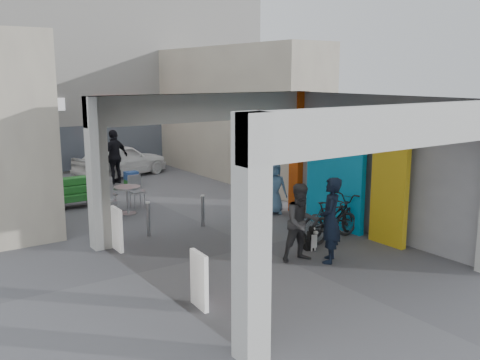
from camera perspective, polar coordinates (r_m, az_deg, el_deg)
ground at (r=12.62m, az=1.66°, el=-7.14°), size 90.00×90.00×0.00m
arcade_canopy at (r=11.79m, az=6.21°, el=2.99°), size 6.40×6.45×6.40m
far_building at (r=24.69m, az=-18.15°, el=10.72°), size 18.00×4.08×8.00m
plaza_bldg_right at (r=20.76m, az=-0.48°, el=7.15°), size 2.00×9.00×5.00m
bollard_left at (r=13.52m, az=-9.76°, el=-4.16°), size 0.09×0.09×0.86m
bollard_center at (r=14.22m, az=-3.99°, el=-3.32°), size 0.09×0.09×0.83m
bollard_right at (r=15.21m, az=0.81°, el=-2.23°), size 0.09×0.09×0.87m
advert_board_near at (r=9.37m, az=-4.35°, el=-10.57°), size 0.13×0.55×1.00m
advert_board_far at (r=12.57m, az=-12.98°, el=-5.10°), size 0.11×0.55×1.00m
cafe_set at (r=16.01m, az=-12.73°, el=-2.17°), size 1.60×1.29×0.97m
produce_stand at (r=16.96m, az=-17.50°, el=-1.65°), size 1.34×0.72×0.88m
crate_stack at (r=19.50m, az=-11.51°, el=0.08°), size 0.46×0.36×0.56m
border_collie at (r=12.46m, az=7.51°, el=-6.35°), size 0.22×0.43×0.60m
man_with_dog at (r=11.57m, az=9.62°, el=-4.24°), size 0.79×0.78×1.85m
man_back_turned at (r=11.57m, az=6.58°, el=-4.53°), size 0.94×0.80×1.70m
man_elderly at (r=15.43m, az=3.66°, el=-0.86°), size 0.86×0.71×1.51m
man_crates at (r=20.16m, az=-13.22°, el=2.43°), size 1.26×0.86×1.99m
bicycle_front at (r=13.31m, az=10.09°, el=-3.99°), size 2.10×1.13×1.05m
bicycle_rear at (r=13.33m, az=9.56°, el=-4.18°), size 1.62×0.74×0.94m
white_van at (r=21.54m, az=-12.62°, el=2.09°), size 4.13×2.56×1.31m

